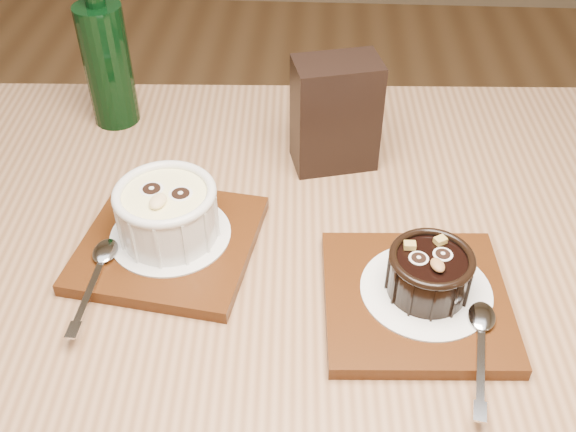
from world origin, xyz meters
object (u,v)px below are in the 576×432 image
at_px(tray_left, 169,244).
at_px(condiment_stand, 335,114).
at_px(ramekin_dark, 430,271).
at_px(table, 293,339).
at_px(green_bottle, 107,61).
at_px(tray_right, 416,300).
at_px(ramekin_white, 167,210).

relative_size(tray_left, condiment_stand, 1.29).
relative_size(ramekin_dark, condiment_stand, 0.59).
bearing_deg(table, green_bottle, 131.02).
distance_m(tray_right, green_bottle, 0.50).
bearing_deg(ramekin_white, tray_left, -96.47).
relative_size(table, green_bottle, 5.39).
relative_size(tray_left, tray_right, 1.00).
distance_m(tray_left, green_bottle, 0.29).
xyz_separation_m(table, green_bottle, (-0.26, 0.30, 0.18)).
bearing_deg(ramekin_white, table, -9.11).
distance_m(ramekin_white, green_bottle, 0.28).
bearing_deg(condiment_stand, ramekin_white, -136.80).
distance_m(tray_left, condiment_stand, 0.25).
height_order(tray_left, ramekin_white, ramekin_white).
height_order(tray_left, ramekin_dark, ramekin_dark).
height_order(tray_right, ramekin_dark, ramekin_dark).
height_order(tray_left, tray_right, same).
bearing_deg(table, tray_right, -10.53).
relative_size(table, tray_right, 6.85).
bearing_deg(tray_left, table, -17.70).
distance_m(tray_left, tray_right, 0.27).
bearing_deg(tray_right, condiment_stand, 109.40).
relative_size(tray_right, green_bottle, 0.79).
relative_size(ramekin_white, green_bottle, 0.47).
bearing_deg(tray_right, table, 169.47).
xyz_separation_m(ramekin_white, tray_right, (0.26, -0.07, -0.04)).
height_order(tray_right, green_bottle, green_bottle).
relative_size(ramekin_white, condiment_stand, 0.77).
bearing_deg(tray_right, ramekin_dark, 30.98).
bearing_deg(ramekin_white, green_bottle, 127.17).
bearing_deg(table, tray_left, 162.30).
height_order(table, condiment_stand, condiment_stand).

